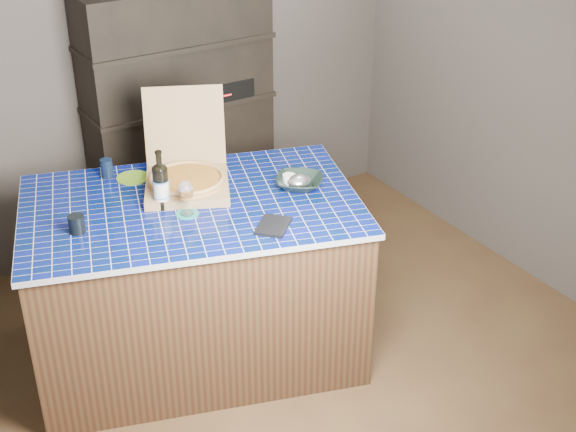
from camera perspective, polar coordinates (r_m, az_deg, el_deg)
room at (r=3.99m, az=1.28°, el=4.16°), size 3.50×3.50×3.50m
shelving_unit at (r=5.37m, az=-7.64°, el=6.64°), size 1.20×0.41×1.80m
kitchen_island at (r=4.46m, az=-6.58°, el=-4.52°), size 2.00×1.58×0.96m
pizza_box at (r=4.34m, az=-7.21°, el=2.81°), size 0.62×0.67×0.48m
mead_bottle at (r=4.13m, az=-9.02°, el=2.14°), size 0.09×0.09×0.32m
teal_trivet at (r=4.10m, az=-7.18°, el=0.14°), size 0.12×0.12×0.01m
wine_glass at (r=4.05m, az=-7.29°, el=1.71°), size 0.08×0.08×0.18m
tumbler at (r=4.03m, az=-14.80°, el=-0.56°), size 0.08×0.08×0.09m
dvd_case at (r=3.96m, az=-1.04°, el=-0.70°), size 0.24×0.24×0.02m
bowl at (r=4.33m, az=0.81°, el=2.41°), size 0.35×0.35×0.06m
foil_contents at (r=4.32m, az=0.81°, el=2.52°), size 0.14×0.11×0.06m
white_jar at (r=4.36m, az=0.07°, el=2.61°), size 0.07×0.07×0.06m
navy_cup at (r=4.54m, az=-12.76°, el=3.32°), size 0.07×0.07×0.11m
green_trivet at (r=4.52m, az=-10.96°, el=2.70°), size 0.18×0.18×0.01m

